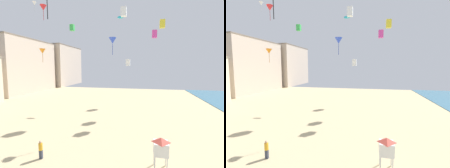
% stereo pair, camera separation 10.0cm
% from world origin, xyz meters
% --- Properties ---
extents(boardwalk_hotel_mid, '(11.21, 22.16, 16.76)m').
position_xyz_m(boardwalk_hotel_mid, '(-29.60, 45.17, 8.38)').
color(boardwalk_hotel_mid, '#C6B29E').
rests_on(boardwalk_hotel_mid, ground).
extents(boardwalk_hotel_far, '(14.32, 21.24, 17.41)m').
position_xyz_m(boardwalk_hotel_far, '(-29.60, 67.94, 8.71)').
color(boardwalk_hotel_far, '#C6B29E').
rests_on(boardwalk_hotel_far, ground).
extents(kite_flyer, '(0.34, 0.34, 1.64)m').
position_xyz_m(kite_flyer, '(0.94, 12.37, 0.92)').
color(kite_flyer, '#383D4C').
rests_on(kite_flyer, ground).
extents(lifeguard_stand, '(1.10, 1.10, 2.55)m').
position_xyz_m(lifeguard_stand, '(11.05, 13.04, 1.84)').
color(lifeguard_stand, white).
rests_on(lifeguard_stand, ground).
extents(kite_orange_delta, '(1.22, 1.22, 2.77)m').
position_xyz_m(kite_orange_delta, '(-10.76, 29.89, 11.25)').
color(kite_orange_delta, orange).
extents(kite_magenta_box, '(0.87, 0.87, 1.36)m').
position_xyz_m(kite_magenta_box, '(11.32, 31.44, 14.05)').
color(kite_magenta_box, '#DB3D9E').
extents(kite_red_delta, '(1.24, 1.24, 2.82)m').
position_xyz_m(kite_red_delta, '(-9.66, 29.16, 19.36)').
color(kite_red_delta, red).
extents(kite_green_box, '(0.85, 0.85, 1.33)m').
position_xyz_m(kite_green_box, '(-6.24, 34.34, 16.71)').
color(kite_green_box, green).
extents(kite_white_delta_2, '(0.84, 0.84, 1.91)m').
position_xyz_m(kite_white_delta_2, '(-13.37, 31.64, 21.41)').
color(kite_white_delta_2, white).
extents(kite_yellow_box, '(0.82, 0.82, 1.29)m').
position_xyz_m(kite_yellow_box, '(12.37, 28.61, 15.06)').
color(kite_yellow_box, yellow).
extents(kite_blue_delta, '(0.90, 0.90, 2.05)m').
position_xyz_m(kite_blue_delta, '(5.81, 19.90, 11.19)').
color(kite_blue_delta, blue).
extents(kite_cyan_parafoil, '(1.38, 0.38, 0.54)m').
position_xyz_m(kite_cyan_parafoil, '(4.48, 35.01, 18.49)').
color(kite_cyan_parafoil, '#2DB7CC').
extents(kite_white_box, '(0.88, 0.88, 1.38)m').
position_xyz_m(kite_white_box, '(6.18, 34.64, 9.00)').
color(kite_white_box, white).
extents(kite_white_box_2, '(0.95, 0.95, 1.49)m').
position_xyz_m(kite_white_box_2, '(5.98, 28.65, 17.41)').
color(kite_white_box_2, white).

